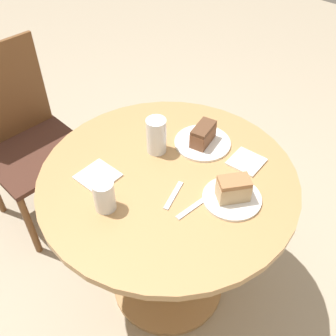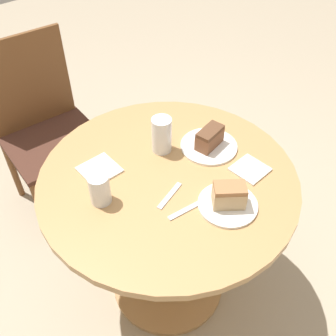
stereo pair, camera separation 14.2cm
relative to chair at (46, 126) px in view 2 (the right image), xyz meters
name	(u,v)px [view 2 (the right image)]	position (x,y,z in m)	size (l,w,h in m)	color
ground_plane	(168,283)	(0.08, -0.92, -0.50)	(8.00, 8.00, 0.00)	tan
table	(168,212)	(0.08, -0.92, 0.06)	(0.97, 0.97, 0.77)	tan
chair	(46,126)	(0.00, 0.00, 0.00)	(0.51, 0.47, 0.96)	brown
plate_near	(228,204)	(0.14, -1.16, 0.27)	(0.21, 0.21, 0.01)	white
plate_far	(209,146)	(0.31, -0.90, 0.27)	(0.23, 0.23, 0.01)	white
cake_slice_near	(229,195)	(0.14, -1.16, 0.32)	(0.13, 0.12, 0.09)	tan
cake_slice_far	(210,138)	(0.31, -0.90, 0.32)	(0.13, 0.08, 0.08)	brown
glass_lemonade	(162,137)	(0.15, -0.79, 0.33)	(0.08, 0.08, 0.15)	silver
glass_water	(100,190)	(-0.18, -0.86, 0.32)	(0.07, 0.07, 0.12)	silver
napkin_stack	(99,170)	(-0.10, -0.73, 0.27)	(0.13, 0.13, 0.01)	silver
fork	(190,208)	(0.03, -1.09, 0.27)	(0.18, 0.04, 0.00)	silver
spoon	(170,196)	(0.01, -1.00, 0.27)	(0.14, 0.06, 0.00)	silver
napkin_side	(250,169)	(0.33, -1.10, 0.27)	(0.13, 0.13, 0.01)	silver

